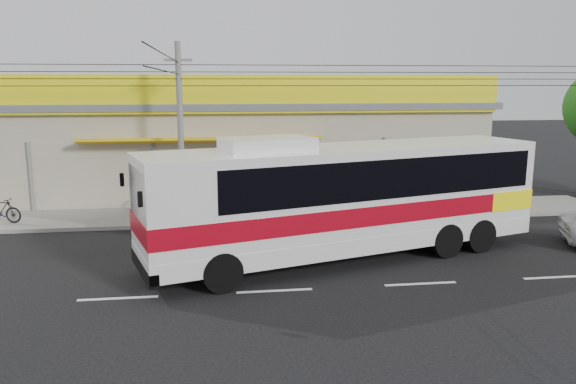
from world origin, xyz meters
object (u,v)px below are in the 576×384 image
Objects in this scene: coach_bus at (352,193)px; utility_pole at (179,74)px; motorbike_dark at (1,210)px; motorbike_red at (153,198)px.

utility_pole reaches higher than coach_bus.
motorbike_dark is 0.05× the size of utility_pole.
motorbike_dark is at bearing 100.16° from motorbike_red.
coach_bus is 0.38× the size of utility_pole.
motorbike_dark is 8.48m from utility_pole.
utility_pole reaches higher than motorbike_red.
coach_bus is at bearing -142.23° from motorbike_red.
utility_pole is at bearing 118.69° from coach_bus.
motorbike_dark reaches higher than motorbike_red.
motorbike_red is at bearing 117.08° from coach_bus.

